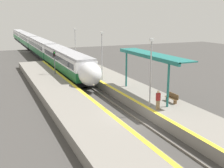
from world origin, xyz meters
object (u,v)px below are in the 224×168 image
train (35,43)px  railway_signal (55,63)px  lamppost_near (151,69)px  platform_bench (172,97)px  lamppost_far (75,45)px  lamppost_mid (102,53)px  person_waiting (158,100)px

train → railway_signal: 34.26m
lamppost_near → train: bearing=92.5°
platform_bench → lamppost_far: 23.56m
railway_signal → platform_bench: bearing=-67.7°
railway_signal → lamppost_mid: 8.02m
person_waiting → lamppost_mid: size_ratio=0.29×
train → lamppost_mid: lamppost_mid is taller
platform_bench → person_waiting: bearing=-151.1°
lamppost_mid → train: bearing=93.2°
train → lamppost_near: 52.20m
person_waiting → platform_bench: bearing=28.9°
platform_bench → lamppost_near: (-2.59, -0.19, 3.00)m
lamppost_near → lamppost_far: 23.41m
train → person_waiting: 53.33m
train → lamppost_near: size_ratio=14.28×
person_waiting → lamppost_far: bearing=90.3°
train → platform_bench: 52.15m
lamppost_far → railway_signal: bearing=-130.6°
train → lamppost_near: lamppost_near is taller
train → platform_bench: train is taller
railway_signal → lamppost_mid: size_ratio=0.68×
lamppost_far → lamppost_near: bearing=-90.0°
train → lamppost_far: bearing=-85.5°
lamppost_far → train: bearing=94.5°
railway_signal → lamppost_far: bearing=49.4°
platform_bench → person_waiting: size_ratio=0.95×
lamppost_mid → railway_signal: bearing=127.0°
train → person_waiting: train is taller
train → lamppost_far: lamppost_far is taller
lamppost_mid → lamppost_far: (0.00, 11.70, 0.00)m
person_waiting → lamppost_far: lamppost_far is taller
lamppost_far → person_waiting: bearing=-89.7°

